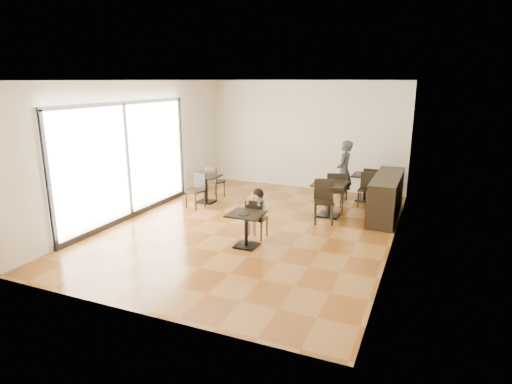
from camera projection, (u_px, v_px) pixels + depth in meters
The scene contains 23 objects.
floor at pixel (252, 227), 9.62m from camera, with size 6.00×8.00×0.01m, color #915F2B.
ceiling at pixel (252, 80), 8.81m from camera, with size 6.00×8.00×0.01m, color silver.
wall_back at pixel (305, 135), 12.78m from camera, with size 6.00×0.01×3.20m, color beige.
wall_front at pixel (132, 206), 5.65m from camera, with size 6.00×0.01×3.20m, color beige.
wall_left at pixel (139, 148), 10.34m from camera, with size 0.01×8.00×3.20m, color beige.
wall_right at pixel (397, 168), 8.08m from camera, with size 0.01×8.00×3.20m, color beige.
storefront_window at pixel (127, 160), 9.94m from camera, with size 0.04×4.50×2.60m, color white.
child_table at pixel (246, 230), 8.41m from camera, with size 0.66×0.66×0.70m, color black, non-canonical shape.
child_chair at pixel (257, 218), 8.88m from camera, with size 0.38×0.38×0.84m, color black, non-canonical shape.
child at pixel (257, 213), 8.85m from camera, with size 0.38×0.53×1.06m, color slate, non-canonical shape.
plate at pixel (244, 214), 8.23m from camera, with size 0.24×0.24×0.01m, color black.
pizza_slice at pixel (253, 198), 8.58m from camera, with size 0.25×0.19×0.06m, color tan, non-canonical shape.
adult_patron at pixel (344, 171), 11.46m from camera, with size 0.60×0.40×1.66m, color #35363A.
cafe_table_mid at pixel (329, 200), 10.30m from camera, with size 0.78×0.78×0.82m, color black, non-canonical shape.
cafe_table_left at pixel (206, 189), 11.47m from camera, with size 0.69×0.69×0.73m, color black, non-canonical shape.
cafe_table_back at pixel (365, 188), 11.65m from camera, with size 0.68×0.68×0.72m, color black, non-canonical shape.
chair_mid_a at pixel (335, 191), 10.77m from camera, with size 0.45×0.45×0.99m, color black, non-canonical shape.
chair_mid_b at pixel (324, 202), 9.79m from camera, with size 0.45×0.45×0.99m, color black, non-canonical shape.
chair_left_a at pixel (216, 182), 11.95m from camera, with size 0.40×0.40×0.88m, color black, non-canonical shape.
chair_left_b at pixel (195, 191), 10.97m from camera, with size 0.40×0.40×0.88m, color black, non-canonical shape.
chair_back_a at pixel (371, 183), 11.85m from camera, with size 0.39×0.39×0.87m, color black, non-canonical shape.
chair_back_b at pixel (366, 190), 11.10m from camera, with size 0.39×0.39×0.87m, color black, non-canonical shape.
service_counter at pixel (386, 196), 10.28m from camera, with size 0.60×2.40×1.00m, color black.
Camera 1 is at (3.62, -8.35, 3.22)m, focal length 30.00 mm.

